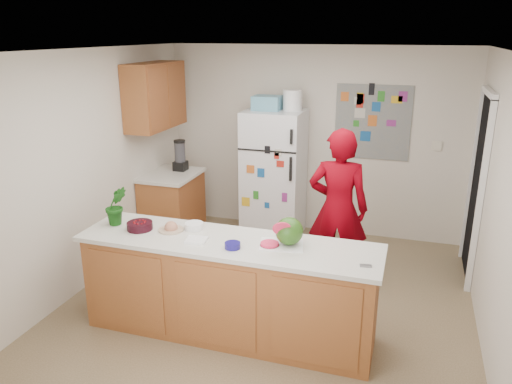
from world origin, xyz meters
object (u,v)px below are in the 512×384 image
(refrigerator, at_px, (274,175))
(person, at_px, (338,209))
(watermelon, at_px, (289,231))
(cherry_bowl, at_px, (140,226))

(refrigerator, xyz_separation_m, person, (1.02, -1.13, 0.02))
(refrigerator, height_order, person, person)
(person, xyz_separation_m, watermelon, (-0.24, -1.18, 0.18))
(watermelon, height_order, cherry_bowl, watermelon)
(person, height_order, watermelon, person)
(refrigerator, xyz_separation_m, watermelon, (0.78, -2.32, 0.20))
(refrigerator, xyz_separation_m, cherry_bowl, (-0.61, -2.38, 0.11))
(refrigerator, relative_size, watermelon, 7.14)
(person, relative_size, cherry_bowl, 7.44)
(cherry_bowl, bearing_deg, person, 37.33)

